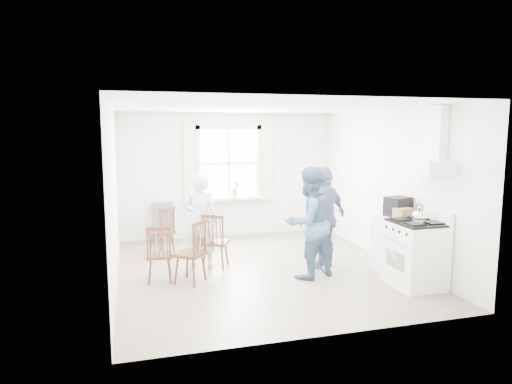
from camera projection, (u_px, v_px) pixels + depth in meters
name	position (u px, v px, depth m)	size (l,w,h in m)	color
room_shell	(262.00, 190.00, 7.23)	(4.62, 5.12, 2.64)	gray
window_assembly	(229.00, 167.00, 9.54)	(1.88, 0.24, 1.70)	white
range_hood	(430.00, 155.00, 6.41)	(0.45, 0.76, 0.94)	white
shelf_unit	(163.00, 222.00, 9.20)	(0.40, 0.30, 0.80)	slate
gas_stove	(415.00, 253.00, 6.56)	(0.68, 0.76, 1.12)	white
kettle	(419.00, 217.00, 6.37)	(0.20, 0.20, 0.28)	silver
low_cabinet	(393.00, 244.00, 7.25)	(0.50, 0.55, 0.90)	white
stereo_stack	(398.00, 207.00, 7.15)	(0.41, 0.38, 0.31)	black
cardboard_box	(403.00, 213.00, 6.94)	(0.26, 0.19, 0.17)	olive
windsor_chair_a	(165.00, 226.00, 8.16)	(0.51, 0.51, 0.88)	#412415
windsor_chair_b	(159.00, 248.00, 6.66)	(0.40, 0.39, 0.87)	#412415
windsor_chair_c	(196.00, 245.00, 6.67)	(0.55, 0.55, 0.95)	#412415
person_left	(200.00, 221.00, 7.40)	(0.57, 0.57, 1.56)	silver
person_mid	(309.00, 223.00, 6.91)	(0.83, 0.83, 1.71)	#445E7E
person_right	(324.00, 217.00, 7.43)	(0.97, 0.97, 1.66)	navy
potted_plant	(235.00, 189.00, 9.55)	(0.18, 0.18, 0.32)	#337336
windsor_chair_d	(214.00, 235.00, 7.35)	(0.51, 0.51, 0.92)	#412415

